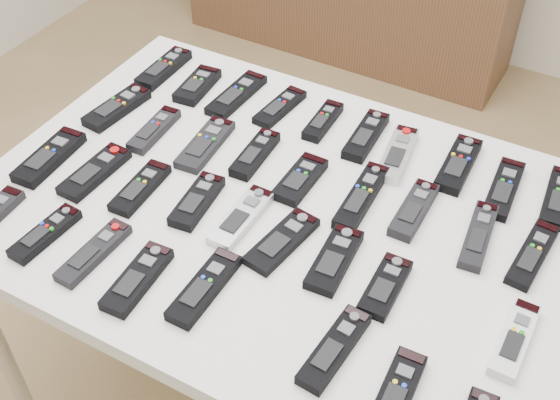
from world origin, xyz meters
The scene contains 36 objects.
ground centered at (0.00, 0.00, 0.00)m, with size 4.00×4.00×0.00m, color olive.
table centered at (0.04, -0.06, 0.72)m, with size 1.25×0.88×0.78m.
remote_0 centered at (-0.46, 0.24, 0.79)m, with size 0.05×0.18×0.02m, color black.
remote_1 centered at (-0.35, 0.22, 0.79)m, with size 0.06×0.15×0.02m, color black.
remote_2 centered at (-0.24, 0.23, 0.79)m, with size 0.06×0.19×0.02m, color black.
remote_3 centered at (-0.12, 0.24, 0.79)m, with size 0.05×0.16×0.02m, color black.
remote_4 centered at (0.00, 0.24, 0.79)m, with size 0.04×0.15×0.02m, color black.
remote_5 centered at (0.11, 0.23, 0.79)m, with size 0.05×0.18×0.02m, color black.
remote_6 centered at (0.20, 0.21, 0.79)m, with size 0.05×0.19×0.02m, color #B7B7BC.
remote_7 centered at (0.33, 0.24, 0.79)m, with size 0.06×0.19×0.02m, color black.
remote_8 centered at (0.43, 0.21, 0.79)m, with size 0.05×0.19×0.02m, color black.
remote_9 centered at (0.55, 0.24, 0.79)m, with size 0.06×0.18×0.02m, color black.
remote_10 centered at (-0.46, 0.04, 0.79)m, with size 0.06×0.18×0.02m, color black.
remote_11 centered at (-0.33, 0.02, 0.79)m, with size 0.05×0.16×0.02m, color black.
remote_12 centered at (-0.20, 0.03, 0.79)m, with size 0.06×0.19×0.02m, color black.
remote_13 centered at (-0.08, 0.05, 0.79)m, with size 0.05×0.16×0.02m, color black.
remote_14 centered at (0.04, 0.03, 0.79)m, with size 0.06×0.15×0.02m, color black.
remote_15 centered at (0.18, 0.04, 0.79)m, with size 0.05×0.20×0.02m, color black.
remote_16 centered at (0.29, 0.06, 0.79)m, with size 0.05×0.17×0.02m, color black.
remote_17 centered at (0.43, 0.05, 0.79)m, with size 0.05×0.18×0.02m, color black.
remote_18 centered at (0.53, 0.05, 0.79)m, with size 0.05×0.18×0.02m, color black.
remote_19 centered at (-0.48, -0.17, 0.79)m, with size 0.06×0.19×0.02m, color black.
remote_20 centered at (-0.36, -0.16, 0.79)m, with size 0.06×0.18×0.02m, color black.
remote_21 centered at (-0.24, -0.16, 0.79)m, with size 0.05×0.16×0.02m, color black.
remote_22 centered at (-0.11, -0.13, 0.79)m, with size 0.05×0.16×0.02m, color black.
remote_23 centered at (-0.01, -0.13, 0.79)m, with size 0.05×0.18×0.02m, color #B7B7BC.
remote_24 centered at (0.10, -0.15, 0.79)m, with size 0.06×0.18×0.02m, color black.
remote_25 centered at (0.21, -0.14, 0.79)m, with size 0.06×0.17×0.02m, color black.
remote_26 centered at (0.32, -0.16, 0.79)m, with size 0.05×0.15×0.02m, color black.
remote_27 centered at (0.56, -0.16, 0.79)m, with size 0.05×0.17×0.02m, color silver.
remote_29 centered at (-0.32, -0.36, 0.79)m, with size 0.04×0.16×0.02m, color black.
remote_30 centered at (-0.21, -0.35, 0.79)m, with size 0.05×0.18×0.02m, color black.
remote_31 centered at (-0.09, -0.36, 0.79)m, with size 0.06×0.17×0.02m, color black.
remote_32 centered at (0.03, -0.32, 0.79)m, with size 0.05×0.18×0.02m, color black.
remote_33 centered at (0.29, -0.33, 0.79)m, with size 0.05×0.18×0.02m, color black.
remote_34 centered at (0.42, -0.35, 0.79)m, with size 0.05×0.16×0.02m, color black.
Camera 1 is at (0.54, -0.97, 1.79)m, focal length 45.00 mm.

